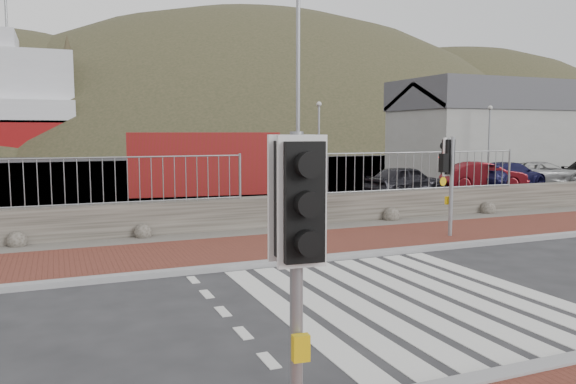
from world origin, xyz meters
name	(u,v)px	position (x,y,z in m)	size (l,w,h in m)	color
ground	(407,299)	(0.00, 0.00, 0.00)	(220.00, 220.00, 0.00)	#28282B
sidewalk_far	(298,245)	(0.00, 4.50, 0.04)	(40.00, 3.00, 0.08)	brown
kerb_near	(556,365)	(0.00, -3.00, 0.05)	(40.00, 0.25, 0.12)	gray
kerb_far	(326,258)	(0.00, 3.00, 0.05)	(40.00, 0.25, 0.12)	gray
zebra_crossing	(407,298)	(0.00, 0.00, 0.01)	(4.62, 5.60, 0.01)	silver
gravel_strip	(269,232)	(0.00, 6.50, 0.03)	(40.00, 1.50, 0.06)	#59544C
stone_wall	(259,213)	(0.00, 7.30, 0.45)	(40.00, 0.60, 0.90)	#454139
railing	(260,165)	(0.00, 7.15, 1.82)	(18.07, 0.07, 1.22)	gray
quay	(148,176)	(0.00, 27.90, 0.00)	(120.00, 40.00, 0.50)	#4C4C4F
water	(103,155)	(0.00, 62.90, 0.00)	(220.00, 50.00, 0.05)	#3F4C54
harbor_building	(494,129)	(20.00, 19.90, 2.93)	(12.20, 6.20, 5.80)	#9E9E99
hills_backdrop	(138,285)	(6.74, 87.90, -23.05)	(254.00, 90.00, 100.00)	#30321E
traffic_signal_near	(296,228)	(-3.51, -3.52, 1.98)	(0.41, 0.27, 2.75)	gray
traffic_signal_far	(451,165)	(4.02, 3.99, 1.90)	(0.64, 0.32, 2.62)	gray
streetlight	(302,90)	(1.67, 8.07, 4.00)	(1.49, 0.48, 7.10)	gray
shipping_container	(202,163)	(0.80, 17.16, 1.36)	(6.51, 2.71, 2.71)	maroon
car_a	(406,181)	(8.63, 12.68, 0.65)	(1.53, 3.80, 1.29)	black
car_b	(483,175)	(13.73, 13.68, 0.65)	(1.37, 3.94, 1.30)	#5D0D13
car_c	(509,175)	(15.45, 13.78, 0.63)	(1.77, 4.36, 1.27)	#14133C
car_d	(543,173)	(18.19, 14.27, 0.60)	(1.98, 4.29, 1.19)	#999999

